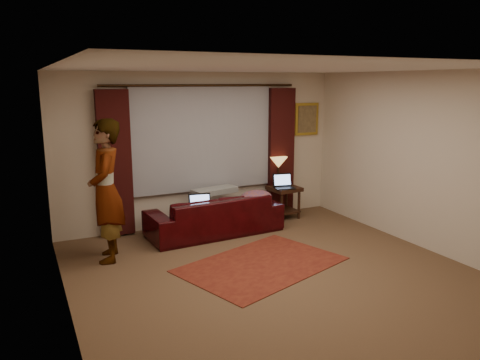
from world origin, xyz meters
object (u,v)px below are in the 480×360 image
laptop_sofa (201,204)px  end_table (284,202)px  laptop_table (284,182)px  person (106,191)px  tiffany_lamp (278,171)px  sofa (214,207)px

laptop_sofa → end_table: size_ratio=0.66×
laptop_table → person: bearing=-158.2°
end_table → laptop_table: bearing=-120.6°
person → tiffany_lamp: bearing=117.1°
tiffany_lamp → laptop_table: tiffany_lamp is taller
laptop_table → person: 3.25m
laptop_sofa → end_table: laptop_sofa is taller
sofa → end_table: bearing=-172.2°
laptop_sofa → end_table: (1.77, 0.43, -0.28)m
end_table → tiffany_lamp: 0.58m
sofa → end_table: (1.49, 0.29, -0.15)m
tiffany_lamp → laptop_table: bearing=-96.9°
laptop_sofa → sofa: bearing=37.1°
sofa → end_table: size_ratio=3.77×
person → laptop_table: bearing=112.6°
end_table → tiffany_lamp: size_ratio=1.10×
tiffany_lamp → person: person is taller
sofa → laptop_table: 1.45m
end_table → laptop_table: 0.44m
laptop_sofa → tiffany_lamp: size_ratio=0.72×
tiffany_lamp → person: (-3.22, -0.87, 0.14)m
sofa → tiffany_lamp: (1.45, 0.45, 0.40)m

